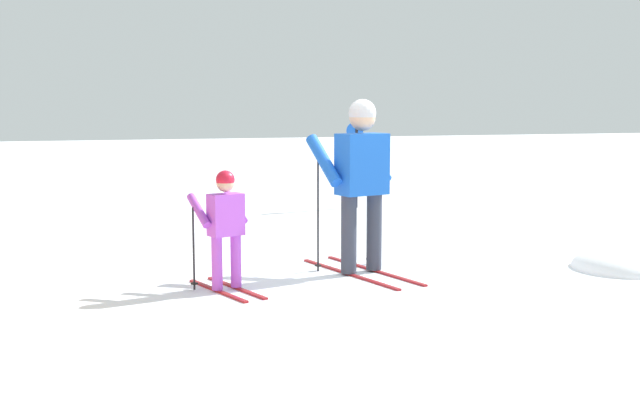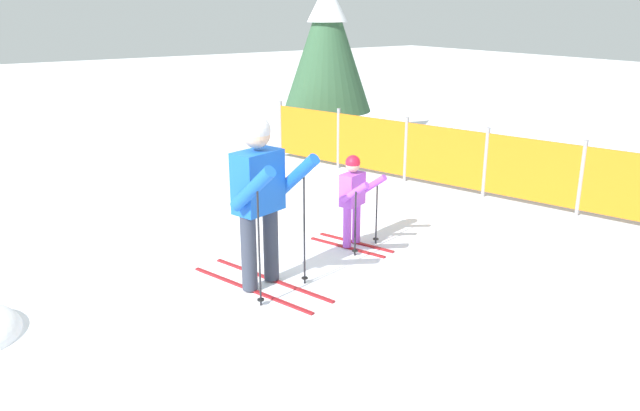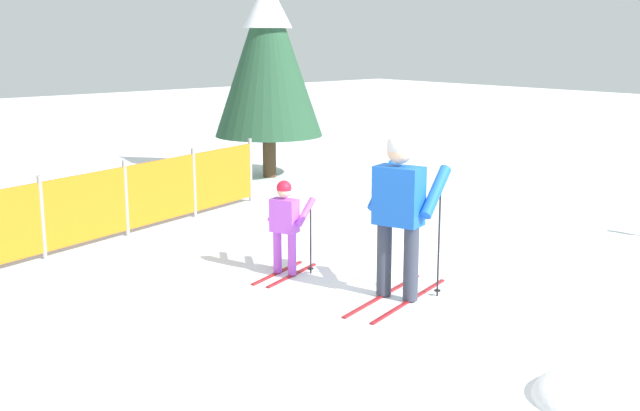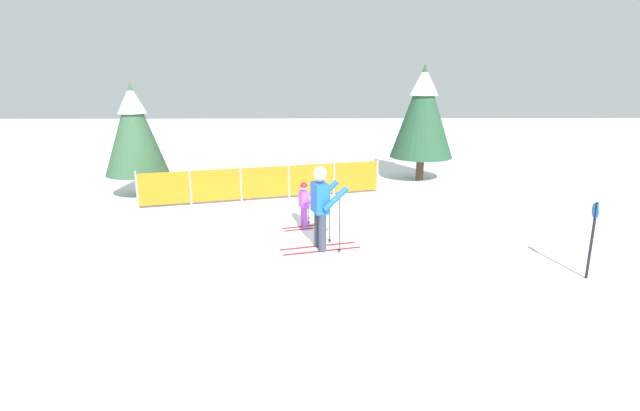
{
  "view_description": "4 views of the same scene",
  "coord_description": "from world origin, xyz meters",
  "px_view_note": "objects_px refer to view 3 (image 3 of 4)",
  "views": [
    {
      "loc": [
        -7.6,
        2.91,
        1.77
      ],
      "look_at": [
        0.02,
        0.65,
        0.73
      ],
      "focal_mm": 45.0,
      "sensor_mm": 36.0,
      "label": 1
    },
    {
      "loc": [
        5.32,
        -2.69,
        2.79
      ],
      "look_at": [
        -0.07,
        1.04,
        0.69
      ],
      "focal_mm": 35.0,
      "sensor_mm": 36.0,
      "label": 2
    },
    {
      "loc": [
        -5.97,
        -5.43,
        2.8
      ],
      "look_at": [
        -0.06,
        1.3,
        0.86
      ],
      "focal_mm": 45.0,
      "sensor_mm": 36.0,
      "label": 3
    },
    {
      "loc": [
        -0.1,
        -9.81,
        3.68
      ],
      "look_at": [
        0.07,
        0.56,
        0.86
      ],
      "focal_mm": 28.0,
      "sensor_mm": 36.0,
      "label": 4
    }
  ],
  "objects_px": {
    "skier_adult": "(400,201)",
    "skier_child": "(285,220)",
    "safety_fence": "(86,208)",
    "conifer_far": "(268,53)"
  },
  "relations": [
    {
      "from": "skier_child",
      "to": "safety_fence",
      "type": "xyz_separation_m",
      "value": [
        -1.19,
        2.72,
        -0.13
      ]
    },
    {
      "from": "conifer_far",
      "to": "skier_child",
      "type": "bearing_deg",
      "value": -126.12
    },
    {
      "from": "safety_fence",
      "to": "conifer_far",
      "type": "xyz_separation_m",
      "value": [
        5.08,
        2.61,
        1.88
      ]
    },
    {
      "from": "skier_adult",
      "to": "conifer_far",
      "type": "height_order",
      "value": "conifer_far"
    },
    {
      "from": "skier_child",
      "to": "safety_fence",
      "type": "bearing_deg",
      "value": 94.36
    },
    {
      "from": "safety_fence",
      "to": "conifer_far",
      "type": "relative_size",
      "value": 1.76
    },
    {
      "from": "skier_adult",
      "to": "safety_fence",
      "type": "relative_size",
      "value": 0.26
    },
    {
      "from": "safety_fence",
      "to": "conifer_far",
      "type": "height_order",
      "value": "conifer_far"
    },
    {
      "from": "skier_adult",
      "to": "skier_child",
      "type": "height_order",
      "value": "skier_adult"
    },
    {
      "from": "skier_adult",
      "to": "safety_fence",
      "type": "bearing_deg",
      "value": 94.45
    }
  ]
}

